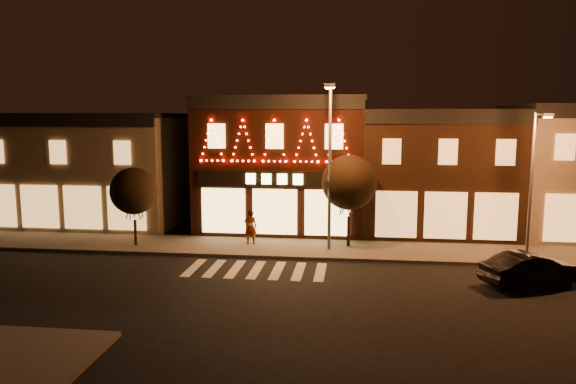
# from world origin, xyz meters

# --- Properties ---
(ground) EXTENTS (120.00, 120.00, 0.00)m
(ground) POSITION_xyz_m (0.00, 0.00, 0.00)
(ground) COLOR black
(ground) RESTS_ON ground
(sidewalk_far) EXTENTS (44.00, 4.00, 0.15)m
(sidewalk_far) POSITION_xyz_m (2.00, 8.00, 0.07)
(sidewalk_far) COLOR #47423D
(sidewalk_far) RESTS_ON ground
(building_left) EXTENTS (12.20, 8.28, 7.30)m
(building_left) POSITION_xyz_m (-13.00, 13.99, 3.66)
(building_left) COLOR #766554
(building_left) RESTS_ON ground
(building_pulp) EXTENTS (10.20, 8.34, 8.30)m
(building_pulp) POSITION_xyz_m (0.00, 13.98, 4.16)
(building_pulp) COLOR black
(building_pulp) RESTS_ON ground
(building_right_a) EXTENTS (9.20, 8.28, 7.50)m
(building_right_a) POSITION_xyz_m (9.50, 13.99, 3.76)
(building_right_a) COLOR #362012
(building_right_a) RESTS_ON ground
(streetlamp_mid) EXTENTS (0.54, 1.96, 8.57)m
(streetlamp_mid) POSITION_xyz_m (3.22, 7.48, 5.18)
(streetlamp_mid) COLOR #59595E
(streetlamp_mid) RESTS_ON sidewalk_far
(streetlamp_right) EXTENTS (0.46, 1.64, 7.15)m
(streetlamp_right) POSITION_xyz_m (12.85, 6.39, 4.34)
(streetlamp_right) COLOR #59595E
(streetlamp_right) RESTS_ON sidewalk_far
(tree_left) EXTENTS (2.54, 2.54, 4.24)m
(tree_left) POSITION_xyz_m (-7.30, 7.42, 3.12)
(tree_left) COLOR black
(tree_left) RESTS_ON sidewalk_far
(tree_right) EXTENTS (2.95, 2.95, 4.94)m
(tree_right) POSITION_xyz_m (4.23, 8.66, 3.61)
(tree_right) COLOR black
(tree_right) RESTS_ON sidewalk_far
(dark_sedan) EXTENTS (4.51, 3.03, 1.41)m
(dark_sedan) POSITION_xyz_m (11.97, 3.16, 0.70)
(dark_sedan) COLOR black
(dark_sedan) RESTS_ON ground
(pedestrian) EXTENTS (0.71, 0.48, 1.89)m
(pedestrian) POSITION_xyz_m (-1.12, 8.46, 1.09)
(pedestrian) COLOR gray
(pedestrian) RESTS_ON sidewalk_far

